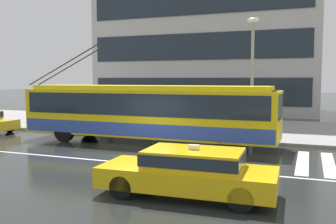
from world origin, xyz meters
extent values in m
plane|color=#232626|center=(0.00, 0.00, 0.00)|extent=(160.00, 160.00, 0.00)
cube|color=gray|center=(0.00, 9.57, 0.07)|extent=(80.00, 10.00, 0.14)
cube|color=beige|center=(6.16, 1.29, 0.00)|extent=(0.44, 4.40, 0.01)
cube|color=beige|center=(7.06, 1.29, 0.00)|extent=(0.44, 4.40, 0.01)
cube|color=silver|center=(0.00, -1.20, 0.00)|extent=(72.00, 0.14, 0.01)
cube|color=yellow|center=(-1.04, 2.97, 1.51)|extent=(12.50, 2.67, 2.19)
cube|color=yellow|center=(-1.04, 2.97, 2.71)|extent=(11.75, 2.41, 0.20)
cube|color=#1E2833|center=(-1.04, 2.97, 1.95)|extent=(12.01, 2.69, 1.01)
cube|color=#3551A9|center=(-1.04, 2.97, 0.81)|extent=(12.38, 2.69, 0.61)
cube|color=#1E2833|center=(5.15, 2.90, 1.95)|extent=(0.15, 2.22, 1.10)
cube|color=black|center=(5.00, 2.90, 2.51)|extent=(0.18, 1.92, 0.28)
cylinder|color=black|center=(-5.66, 3.38, 3.80)|extent=(4.29, 0.11, 2.04)
cylinder|color=black|center=(-5.67, 2.68, 3.80)|extent=(4.29, 0.11, 2.04)
cylinder|color=black|center=(3.22, 4.03, 0.52)|extent=(1.04, 0.31, 1.04)
cylinder|color=black|center=(3.19, 1.81, 0.52)|extent=(1.04, 0.31, 1.04)
cylinder|color=black|center=(-5.01, 4.13, 0.52)|extent=(1.04, 0.31, 1.04)
cylinder|color=black|center=(-5.04, 1.91, 0.52)|extent=(1.04, 0.31, 1.04)
cylinder|color=black|center=(-10.13, 3.58, 0.31)|extent=(0.63, 0.23, 0.62)
cube|color=yellow|center=(3.35, -4.16, 0.51)|extent=(4.73, 1.97, 0.55)
cube|color=yellow|center=(3.53, -4.16, 1.02)|extent=(2.58, 1.64, 0.48)
cube|color=#1E2833|center=(3.53, -4.16, 1.05)|extent=(2.62, 1.66, 0.31)
cube|color=silver|center=(3.53, -4.16, 1.33)|extent=(0.29, 0.17, 0.12)
cylinder|color=black|center=(1.84, -5.02, 0.31)|extent=(0.63, 0.22, 0.62)
cylinder|color=black|center=(1.78, -3.43, 0.31)|extent=(0.63, 0.22, 0.62)
cylinder|color=black|center=(4.91, -4.90, 0.31)|extent=(0.63, 0.22, 0.62)
cylinder|color=black|center=(4.85, -3.31, 0.31)|extent=(0.63, 0.22, 0.62)
cylinder|color=black|center=(-0.70, 7.48, 0.55)|extent=(0.14, 0.14, 0.83)
cylinder|color=black|center=(-0.82, 7.59, 0.55)|extent=(0.14, 0.14, 0.83)
cylinder|color=navy|center=(-0.76, 7.53, 1.28)|extent=(0.51, 0.51, 0.63)
sphere|color=tan|center=(-0.76, 7.53, 1.71)|extent=(0.22, 0.22, 0.22)
cone|color=#35914B|center=(-0.85, 7.62, 2.00)|extent=(1.41, 1.41, 0.28)
cylinder|color=#333333|center=(-0.85, 7.62, 1.47)|extent=(0.02, 0.02, 0.78)
cylinder|color=black|center=(-5.59, 7.33, 0.57)|extent=(0.14, 0.14, 0.85)
cylinder|color=black|center=(-5.44, 7.39, 0.57)|extent=(0.14, 0.14, 0.85)
cylinder|color=maroon|center=(-5.51, 7.36, 1.31)|extent=(0.46, 0.46, 0.64)
sphere|color=tan|center=(-5.51, 7.36, 1.74)|extent=(0.21, 0.21, 0.21)
cone|color=#CE3668|center=(-5.40, 7.40, 2.02)|extent=(1.34, 1.34, 0.29)
cylinder|color=#333333|center=(-5.40, 7.40, 1.49)|extent=(0.02, 0.02, 0.77)
cylinder|color=navy|center=(-1.91, 7.06, 0.57)|extent=(0.14, 0.14, 0.86)
cylinder|color=navy|center=(-1.79, 7.17, 0.57)|extent=(0.14, 0.14, 0.86)
cylinder|color=maroon|center=(-1.85, 7.11, 1.28)|extent=(0.51, 0.51, 0.56)
sphere|color=tan|center=(-1.85, 7.11, 1.66)|extent=(0.21, 0.21, 0.21)
cone|color=gold|center=(-1.93, 7.03, 1.95)|extent=(1.55, 1.55, 0.30)
cylinder|color=#333333|center=(-1.93, 7.03, 1.43)|extent=(0.02, 0.02, 0.73)
cylinder|color=#505146|center=(-1.90, 5.64, 0.55)|extent=(0.14, 0.14, 0.83)
cylinder|color=#505146|center=(-2.06, 5.63, 0.55)|extent=(0.14, 0.14, 0.83)
cylinder|color=gray|center=(-1.98, 5.64, 1.24)|extent=(0.38, 0.38, 0.55)
sphere|color=#C1AE93|center=(-1.98, 5.64, 1.64)|extent=(0.24, 0.24, 0.24)
cone|color=#D5275C|center=(-2.10, 5.63, 1.94)|extent=(0.97, 0.97, 0.25)
cylinder|color=#333333|center=(-2.10, 5.63, 1.44)|extent=(0.02, 0.02, 0.75)
cylinder|color=#89959A|center=(3.60, 5.57, 3.02)|extent=(0.16, 0.16, 5.76)
ellipsoid|color=silver|center=(3.60, 5.57, 6.02)|extent=(0.60, 0.32, 0.24)
cube|color=#1E2833|center=(-3.09, 17.60, 2.10)|extent=(19.19, 0.06, 2.29)
cube|color=#1E2833|center=(-3.09, 17.60, 5.91)|extent=(19.19, 0.06, 2.29)
cube|color=#1E2833|center=(-3.09, 17.60, 9.72)|extent=(19.19, 0.06, 2.29)
camera|label=1|loc=(6.34, -13.43, 3.10)|focal=39.86mm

